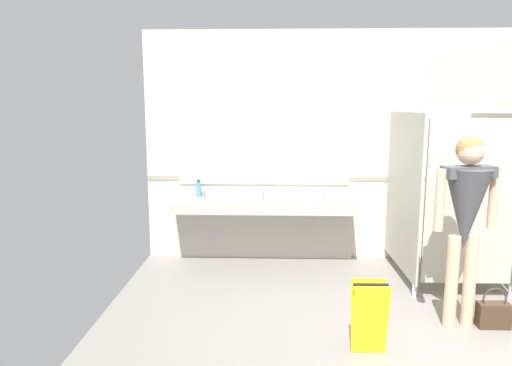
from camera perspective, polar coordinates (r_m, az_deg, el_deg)
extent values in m
cube|color=beige|center=(6.30, 17.40, 4.25)|extent=(6.61, 0.12, 2.92)
cube|color=#9E937F|center=(6.28, 17.37, 0.45)|extent=(6.61, 0.01, 0.06)
cube|color=#B2ADA3|center=(5.83, 0.87, -2.71)|extent=(2.32, 0.54, 0.14)
cube|color=#B2ADA3|center=(6.15, 0.90, -6.03)|extent=(2.32, 0.08, 0.69)
cube|color=#ADADA8|center=(5.86, -6.71, -2.51)|extent=(0.42, 0.30, 0.11)
cylinder|color=silver|center=(6.04, -6.43, -1.12)|extent=(0.04, 0.04, 0.11)
cylinder|color=silver|center=(5.98, -6.52, -0.80)|extent=(0.03, 0.11, 0.03)
sphere|color=silver|center=(6.05, -5.76, -1.34)|extent=(0.04, 0.04, 0.04)
cube|color=#ADADA8|center=(5.80, 0.87, -2.58)|extent=(0.42, 0.30, 0.11)
cylinder|color=silver|center=(5.98, 0.91, -1.18)|extent=(0.04, 0.04, 0.11)
cylinder|color=silver|center=(5.92, 0.90, -0.85)|extent=(0.03, 0.11, 0.03)
sphere|color=silver|center=(5.99, 1.58, -1.40)|extent=(0.04, 0.04, 0.04)
cube|color=#ADADA8|center=(5.83, 8.47, -2.60)|extent=(0.42, 0.30, 0.11)
cylinder|color=silver|center=(6.02, 8.28, -1.21)|extent=(0.04, 0.04, 0.11)
cylinder|color=silver|center=(5.95, 8.34, -0.88)|extent=(0.03, 0.11, 0.03)
sphere|color=silver|center=(6.04, 8.92, -1.43)|extent=(0.04, 0.04, 0.04)
cube|color=silver|center=(5.99, 0.94, 5.39)|extent=(2.22, 0.02, 1.17)
cube|color=#B2AD9E|center=(5.60, 17.61, -0.95)|extent=(0.03, 1.32, 1.80)
cylinder|color=silver|center=(5.31, 18.85, -12.39)|extent=(0.05, 0.05, 0.12)
cube|color=#B2AD9E|center=(5.95, 26.92, -0.95)|extent=(0.03, 1.32, 1.80)
cylinder|color=silver|center=(5.67, 28.76, -11.63)|extent=(0.05, 0.05, 0.12)
cube|color=#B2AD9E|center=(5.18, 24.82, -2.22)|extent=(0.92, 0.03, 1.70)
cylinder|color=#DBAD89|center=(4.71, 24.70, -10.82)|extent=(0.11, 0.11, 0.85)
cylinder|color=#DBAD89|center=(4.62, 22.84, -11.12)|extent=(0.11, 0.11, 0.85)
cone|color=#47474C|center=(4.48, 24.35, -2.94)|extent=(0.48, 0.48, 0.72)
cube|color=#47474C|center=(4.43, 24.64, 1.25)|extent=(0.48, 0.26, 0.10)
cylinder|color=#DBAD89|center=(4.62, 27.08, -1.65)|extent=(0.08, 0.08, 0.54)
cylinder|color=#DBAD89|center=(4.32, 21.60, -1.98)|extent=(0.08, 0.08, 0.54)
sphere|color=#DBAD89|center=(4.41, 24.80, 3.50)|extent=(0.23, 0.23, 0.23)
sphere|color=olive|center=(4.42, 24.74, 3.71)|extent=(0.23, 0.23, 0.23)
cube|color=#3F2D1E|center=(4.88, 27.07, -14.23)|extent=(0.28, 0.13, 0.23)
torus|color=#3F2D1E|center=(4.82, 27.21, -12.53)|extent=(0.21, 0.02, 0.21)
cylinder|color=teal|center=(6.03, -7.04, -0.80)|extent=(0.07, 0.07, 0.18)
cylinder|color=black|center=(6.01, -7.06, 0.23)|extent=(0.03, 0.03, 0.04)
cylinder|color=beige|center=(5.78, 7.97, -1.76)|extent=(0.07, 0.07, 0.09)
cube|color=yellow|center=(3.97, 13.86, -16.01)|extent=(0.28, 0.10, 0.60)
cube|color=yellow|center=(4.05, 13.59, -15.47)|extent=(0.28, 0.10, 0.60)
cylinder|color=black|center=(3.90, 13.89, -12.00)|extent=(0.28, 0.02, 0.02)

